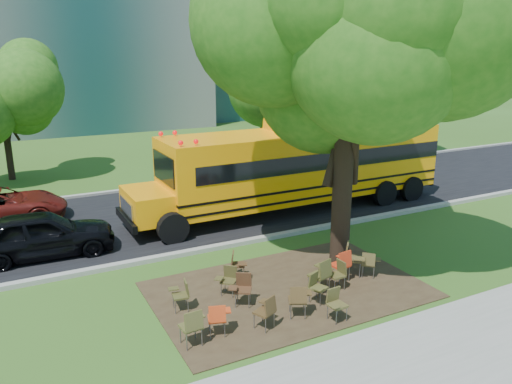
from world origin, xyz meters
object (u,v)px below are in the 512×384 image
chair_11 (322,272)px  chair_12 (351,256)px  chair_7 (370,262)px  chair_14 (317,285)px  chair_6 (337,272)px  chair_8 (182,292)px  main_tree (348,73)px  chair_4 (299,298)px  school_bus (303,164)px  chair_10 (237,262)px  chair_13 (342,262)px  chair_1 (218,316)px  chair_5 (335,301)px  black_car (41,234)px  chair_3 (242,286)px  chair_2 (267,309)px  chair_9 (228,277)px  chair_0 (193,324)px

chair_11 → chair_12: 1.44m
chair_7 → chair_14: bearing=-121.9°
chair_11 → chair_6: bearing=-15.7°
chair_8 → main_tree: bearing=-75.2°
chair_4 → chair_7: bearing=44.5°
school_bus → chair_11: (-3.53, -6.51, -1.22)m
chair_10 → chair_13: bearing=85.0°
chair_11 → chair_1: bearing=175.3°
chair_5 → chair_12: chair_12 is taller
chair_8 → school_bus: bearing=-41.7°
chair_1 → black_car: size_ratio=0.19×
chair_8 → chair_3: bearing=-97.8°
chair_8 → chair_2: bearing=-131.2°
chair_6 → chair_13: bearing=-53.0°
chair_3 → chair_7: 3.81m
chair_4 → chair_9: chair_4 is taller
chair_12 → chair_14: bearing=-22.9°
main_tree → chair_8: (-5.03, -0.48, -5.06)m
chair_2 → chair_1: bearing=143.3°
chair_1 → chair_3: size_ratio=0.97×
chair_12 → chair_10: bearing=-73.6°
chair_2 → chair_3: size_ratio=0.99×
school_bus → chair_10: (-5.10, -4.69, -1.34)m
chair_4 → chair_7: (2.90, 0.96, -0.05)m
chair_2 → chair_4: chair_4 is taller
chair_4 → chair_6: chair_4 is taller
chair_0 → chair_13: 4.81m
main_tree → chair_5: main_tree is taller
chair_10 → chair_13: chair_13 is taller
chair_5 → chair_6: bearing=-132.0°
chair_7 → chair_8: chair_8 is taller
black_car → chair_13: bearing=-126.0°
school_bus → chair_1: bearing=-133.6°
chair_0 → chair_2: size_ratio=1.07×
chair_3 → chair_4: (0.90, -1.18, 0.02)m
chair_0 → chair_7: chair_0 is taller
chair_14 → chair_4: bearing=6.0°
chair_9 → chair_10: 0.97m
chair_3 → black_car: size_ratio=0.19×
chair_10 → chair_14: size_ratio=0.98×
school_bus → chair_10: bearing=-137.9°
chair_5 → chair_10: chair_5 is taller
chair_2 → chair_6: 2.74m
chair_4 → chair_13: chair_13 is taller
chair_3 → chair_6: 2.62m
chair_5 → chair_4: bearing=-39.7°
black_car → chair_2: bearing=-146.5°
chair_11 → chair_3: bearing=153.3°
chair_0 → chair_11: (3.81, 0.77, 0.05)m
black_car → chair_3: bearing=-141.0°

